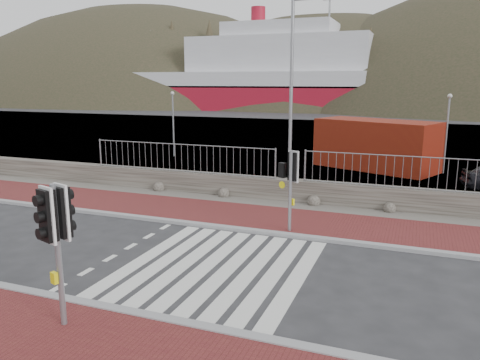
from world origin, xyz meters
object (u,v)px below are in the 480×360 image
at_px(streetlight, 294,88).
at_px(shipping_container, 376,145).
at_px(ferry, 243,78).
at_px(traffic_signal_near, 56,226).
at_px(traffic_signal_far, 290,174).

xyz_separation_m(streetlight, shipping_container, (2.63, 7.89, -3.12)).
relative_size(ferry, traffic_signal_near, 17.30).
distance_m(traffic_signal_near, streetlight, 12.30).
height_order(traffic_signal_near, traffic_signal_far, traffic_signal_near).
bearing_deg(streetlight, ferry, 113.82).
xyz_separation_m(traffic_signal_near, shipping_container, (4.09, 19.87, -0.75)).
distance_m(ferry, traffic_signal_near, 75.46).
distance_m(traffic_signal_far, shipping_container, 12.68).
height_order(traffic_signal_near, streetlight, streetlight).
bearing_deg(ferry, traffic_signal_near, -72.19).
bearing_deg(traffic_signal_near, traffic_signal_far, 88.62).
bearing_deg(shipping_container, traffic_signal_far, -73.00).
height_order(ferry, shipping_container, ferry).
bearing_deg(traffic_signal_near, shipping_container, 96.40).
distance_m(ferry, traffic_signal_far, 69.48).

